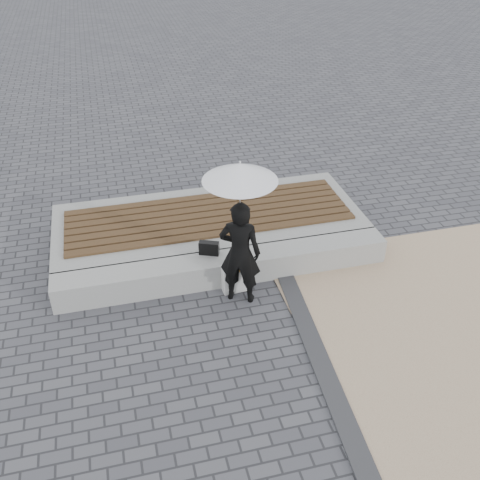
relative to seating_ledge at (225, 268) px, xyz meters
The scene contains 10 objects.
ground 1.61m from the seating_ledge, 90.00° to the right, with size 80.00×80.00×0.00m, color #48484D.
edging_band 2.24m from the seating_ledge, 70.35° to the right, with size 0.25×5.20×0.04m, color #313134.
seating_ledge is the anchor object (origin of this frame).
timber_platform 1.20m from the seating_ledge, 90.00° to the left, with size 5.00×2.00×0.40m, color gray.
timber_decking 1.22m from the seating_ledge, 90.00° to the left, with size 4.60×1.40×0.04m, color #4F3A1F, non-canonical shape.
woman 0.78m from the seating_ledge, 78.70° to the right, with size 0.58×0.38×1.58m, color black.
parasol 1.88m from the seating_ledge, 78.70° to the right, with size 0.97×0.97×1.24m.
handbag 0.39m from the seating_ledge, 148.22° to the left, with size 0.29×0.10×0.21m, color black.
canvas_tote 0.31m from the seating_ledge, 72.37° to the right, with size 0.41×0.17×0.43m, color silver.
magazine 0.43m from the seating_ledge, 74.79° to the right, with size 0.28×0.21×0.01m, color #E1472F.
Camera 1 is at (-1.45, -4.94, 5.15)m, focal length 41.80 mm.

